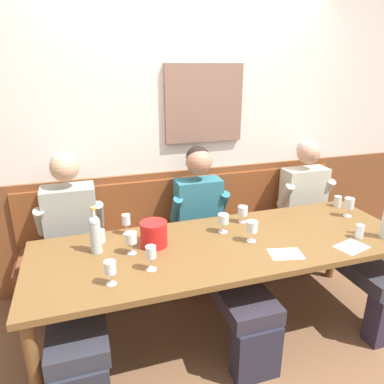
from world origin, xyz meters
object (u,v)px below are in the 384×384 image
Objects in this scene: wine_glass_by_bottle at (252,227)px; ice_bucket at (154,234)px; wine_glass_left_end at (349,204)px; wine_glass_right_end at (131,239)px; wine_glass_center_front at (223,220)px; wine_glass_mid_left at (110,268)px; wine_glass_center_rear at (151,253)px; person_right_seat at (73,254)px; wine_glass_near_bucket at (243,211)px; dining_table at (226,252)px; wine_glass_mid_right at (126,221)px; wall_bench at (194,252)px; water_tumbler_left at (101,236)px; person_center_right_seat at (328,222)px; person_left_seat at (213,237)px; water_tumbler_right at (360,231)px; wine_bottle_green_tall at (95,233)px; water_tumbler_center at (338,201)px.

ice_bucket is at bearing 166.94° from wine_glass_by_bottle.
wine_glass_left_end is at bearing 0.21° from ice_bucket.
wine_glass_left_end is at bearing 2.40° from wine_glass_right_end.
wine_glass_mid_left is (-0.84, -0.42, 0.00)m from wine_glass_center_front.
wine_glass_left_end is at bearing 9.50° from wine_glass_by_bottle.
wine_glass_mid_left is at bearing -162.01° from wine_glass_center_rear.
ice_bucket is 1.27× the size of wine_glass_mid_left.
person_right_seat is 1.28m from wine_glass_near_bucket.
wine_glass_center_front is (0.04, 0.17, 0.17)m from dining_table.
wine_glass_mid_right is 1.00× the size of wine_glass_by_bottle.
wall_bench is 32.63× the size of water_tumbler_left.
person_center_right_seat reaches higher than dining_table.
wine_glass_center_front is at bearing 75.15° from dining_table.
person_left_seat is 8.82× the size of wine_glass_by_bottle.
wine_glass_center_rear is (-0.55, -0.17, 0.18)m from dining_table.
ice_bucket is at bearing -22.71° from person_right_seat.
water_tumbler_right is (-0.17, -0.53, 0.18)m from person_center_right_seat.
wine_glass_left_end is at bearing -0.48° from wine_bottle_green_tall.
wine_glass_left_end is 1.02× the size of wine_glass_mid_right.
dining_table is at bearing 171.29° from wine_glass_by_bottle.
wine_glass_left_end is (1.66, 0.30, -0.01)m from wine_glass_center_rear.
wine_glass_mid_left is 1.94m from wine_glass_left_end.
wine_glass_mid_left is at bearing -129.49° from wall_bench.
wine_glass_right_end is (-0.64, -0.66, 0.56)m from wall_bench.
wine_glass_mid_right reaches higher than water_tumbler_center.
wall_bench is 20.80× the size of wine_glass_center_front.
wine_glass_by_bottle is (1.18, -0.37, 0.20)m from person_right_seat.
water_tumbler_right is (1.55, -0.56, -0.05)m from wine_glass_mid_right.
water_tumbler_right is at bearing 1.38° from wine_glass_mid_left.
person_left_seat is 1.11m from wine_glass_left_end.
person_center_right_seat is 7.25× the size of ice_bucket.
wall_bench is 32.14× the size of water_tumbler_center.
wine_glass_near_bucket is at bearing -11.73° from person_left_seat.
wine_glass_center_rear is 1.04× the size of wine_glass_mid_right.
wine_glass_mid_right is at bearing 150.69° from dining_table.
person_right_seat is 13.39× the size of water_tumbler_right.
person_center_right_seat is at bearing -20.17° from wall_bench.
wine_glass_mid_left is at bearing -105.83° from wine_glass_mid_right.
wine_glass_mid_left is 0.54m from water_tumbler_left.
wine_bottle_green_tall is at bearing 179.52° from wine_glass_left_end.
wine_glass_mid_left is 2.06m from water_tumbler_center.
person_center_right_seat reaches higher than wine_bottle_green_tall.
wine_glass_mid_right is (-1.71, 0.04, 0.23)m from person_center_right_seat.
water_tumbler_center is at bearing 1.57° from water_tumbler_left.
person_right_seat reaches higher than wine_glass_mid_right.
wine_glass_center_front is at bearing 156.69° from water_tumbler_right.
wine_bottle_green_tall is 2.25× the size of wine_glass_center_front.
wall_bench is 1.12× the size of dining_table.
person_center_right_seat is 14.63× the size of water_tumbler_center.
wall_bench is 2.19× the size of person_right_seat.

